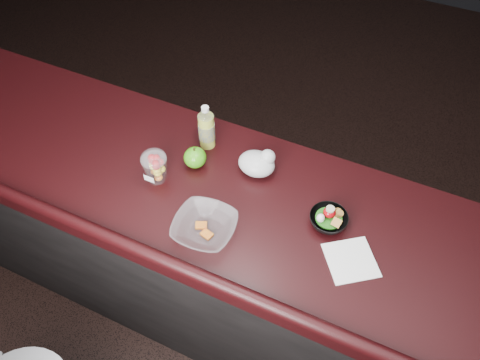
% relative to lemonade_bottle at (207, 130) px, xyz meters
% --- Properties ---
extents(room_shell, '(8.00, 8.00, 8.00)m').
position_rel_lemonade_bottle_xyz_m(room_shell, '(0.23, -0.50, 0.73)').
color(room_shell, black).
rests_on(room_shell, ground).
extents(counter, '(4.06, 0.71, 1.02)m').
position_rel_lemonade_bottle_xyz_m(counter, '(0.23, -0.20, -0.59)').
color(counter, black).
rests_on(counter, ground).
extents(lemonade_bottle, '(0.07, 0.07, 0.20)m').
position_rel_lemonade_bottle_xyz_m(lemonade_bottle, '(0.00, 0.00, 0.00)').
color(lemonade_bottle, '#CED837').
rests_on(lemonade_bottle, counter).
extents(fruit_cup, '(0.10, 0.10, 0.14)m').
position_rel_lemonade_bottle_xyz_m(fruit_cup, '(-0.09, -0.24, -0.01)').
color(fruit_cup, white).
rests_on(fruit_cup, counter).
extents(green_apple, '(0.09, 0.09, 0.09)m').
position_rel_lemonade_bottle_xyz_m(green_apple, '(0.01, -0.12, -0.04)').
color(green_apple, '#2E9110').
rests_on(green_apple, counter).
extents(plastic_bag, '(0.15, 0.12, 0.11)m').
position_rel_lemonade_bottle_xyz_m(plastic_bag, '(0.24, -0.05, -0.04)').
color(plastic_bag, silver).
rests_on(plastic_bag, counter).
extents(snack_bowl, '(0.15, 0.15, 0.08)m').
position_rel_lemonade_bottle_xyz_m(snack_bowl, '(0.57, -0.17, -0.06)').
color(snack_bowl, black).
rests_on(snack_bowl, counter).
extents(takeout_bowl, '(0.23, 0.23, 0.05)m').
position_rel_lemonade_bottle_xyz_m(takeout_bowl, '(0.19, -0.38, -0.06)').
color(takeout_bowl, silver).
rests_on(takeout_bowl, counter).
extents(paper_napkin, '(0.22, 0.22, 0.00)m').
position_rel_lemonade_bottle_xyz_m(paper_napkin, '(0.69, -0.28, -0.08)').
color(paper_napkin, white).
rests_on(paper_napkin, counter).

